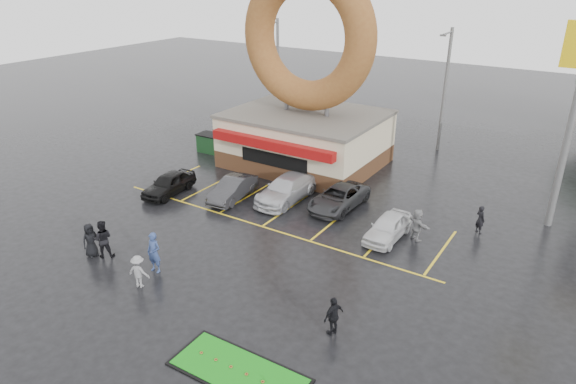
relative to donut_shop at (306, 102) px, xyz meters
The scene contains 18 objects.
ground 14.04m from the donut_shop, 76.98° to the right, with size 120.00×120.00×0.00m, color black.
donut_shop is the anchor object (origin of this frame).
streetlight_left 9.87m from the donut_shop, 135.22° to the left, with size 0.40×2.21×9.00m.
streetlight_mid 10.59m from the donut_shop, 48.62° to the left, with size 0.40×2.21×9.00m.
car_black 10.76m from the donut_shop, 115.56° to the right, with size 1.57×3.90×1.33m, color black.
car_dgrey 8.48m from the donut_shop, 94.32° to the right, with size 1.37×3.93×1.30m, color #2C2C2F.
car_silver 7.39m from the donut_shop, 69.36° to the right, with size 2.01×4.94×1.43m, color #B6B7BB.
car_grey 8.41m from the donut_shop, 44.11° to the right, with size 2.11×4.57×1.27m, color #2B2C2E.
car_white 12.24m from the donut_shop, 37.71° to the right, with size 1.48×3.67×1.25m, color silver.
person_blue 16.26m from the donut_shop, 84.83° to the right, with size 0.71×0.47×1.96m, color navy.
person_blackjkt 16.67m from the donut_shop, 95.68° to the right, with size 0.93×0.72×1.90m, color black.
person_hoodie 17.56m from the donut_shop, 84.08° to the right, with size 0.99×0.57×1.53m, color gray.
person_bystander 17.02m from the donut_shop, 97.51° to the right, with size 0.83×0.54×1.71m, color black.
person_cameraman 18.84m from the donut_shop, 55.78° to the right, with size 0.95×0.40×1.63m, color black.
person_walker_near 12.82m from the donut_shop, 31.50° to the right, with size 1.58×0.50×1.70m, color gray.
person_walker_far 14.10m from the donut_shop, 16.82° to the right, with size 0.56×0.37×1.54m, color black.
dumpster 8.42m from the donut_shop, 166.90° to the right, with size 1.80×1.20×1.30m, color #1C4A23.
putting_green 21.23m from the donut_shop, 65.46° to the right, with size 4.97×2.22×0.62m.
Camera 1 is at (14.49, -16.55, 12.95)m, focal length 32.00 mm.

